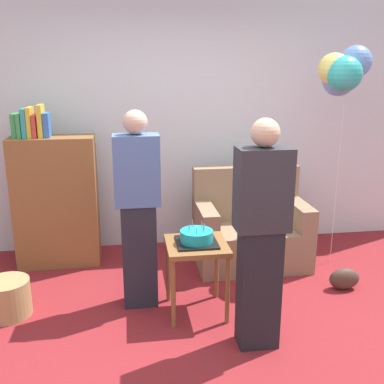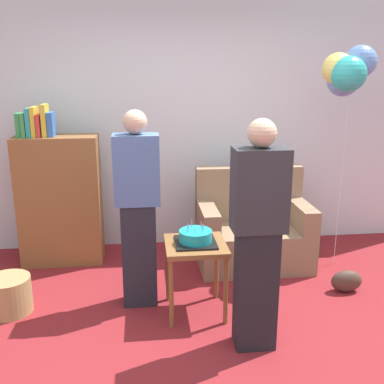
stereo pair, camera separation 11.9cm
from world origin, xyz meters
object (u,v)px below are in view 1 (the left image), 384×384
Objects in this scene: person_blowing_candles at (138,210)px; couch at (250,230)px; person_holding_cake at (261,236)px; bookshelf at (56,199)px; handbag at (344,279)px; birthday_cake at (197,237)px; wicker_basket at (8,298)px; balloon_bunch at (343,72)px; side_table at (197,254)px.

couch is at bearing 22.80° from person_blowing_candles.
person_holding_cake is at bearing -49.72° from person_blowing_candles.
bookshelf is 2.85m from handbag.
person_blowing_candles is 1.00× the size of person_holding_cake.
handbag is at bearing -9.40° from person_blowing_candles.
bookshelf is 5.01× the size of birthday_cake.
wicker_basket is at bearing -13.73° from person_holding_cake.
couch is 0.67× the size of person_holding_cake.
birthday_cake reaches higher than wicker_basket.
couch is 2.33m from wicker_basket.
birthday_cake is (-0.69, -0.90, 0.31)m from couch.
birthday_cake is 0.15× the size of balloon_bunch.
side_table is at bearing -172.44° from handbag.
balloon_bunch reaches higher than side_table.
couch is 1.84× the size of side_table.
bookshelf is 2.31m from person_holding_cake.
person_holding_cake reaches higher than bookshelf.
side_table is at bearing -153.01° from balloon_bunch.
bookshelf reaches higher than handbag.
person_blowing_candles is at bearing 155.74° from birthday_cake.
couch is at bearing 133.94° from handbag.
birthday_cake is (0.00, 0.00, 0.14)m from side_table.
couch reaches higher than birthday_cake.
couch is 3.93× the size of handbag.
person_holding_cake is (-0.32, -1.40, 0.49)m from couch.
balloon_bunch is (0.10, 0.57, 1.80)m from handbag.
birthday_cake is 0.20× the size of person_holding_cake.
bookshelf is 1.69m from birthday_cake.
person_blowing_candles is 1.07m from person_holding_cake.
handbag is at bearing 7.56° from birthday_cake.
person_holding_cake is 5.82× the size of handbag.
balloon_bunch is at bearing -10.46° from couch.
handbag is (1.38, 0.18, -0.55)m from birthday_cake.
handbag is at bearing -20.35° from bookshelf.
person_holding_cake reaches higher than side_table.
person_holding_cake is at bearing -53.96° from side_table.
wicker_basket is 2.89m from handbag.
person_blowing_candles is (-1.14, -0.70, 0.49)m from couch.
birthday_cake is 0.89× the size of wicker_basket.
handbag is (1.38, 0.18, -0.41)m from side_table.
side_table is 0.59m from person_blowing_candles.
side_table is 0.70m from person_holding_cake.
person_holding_cake is 4.53× the size of wicker_basket.
balloon_bunch reaches higher than birthday_cake.
handbag is at bearing 7.56° from side_table.
wicker_basket is (-1.07, -0.04, -0.68)m from person_blowing_candles.
person_blowing_candles is (0.79, -0.95, 0.15)m from bookshelf.
person_holding_cake is (0.36, -0.50, 0.18)m from birthday_cake.
birthday_cake is at bearing -153.01° from balloon_bunch.
couch is 3.06× the size of wicker_basket.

